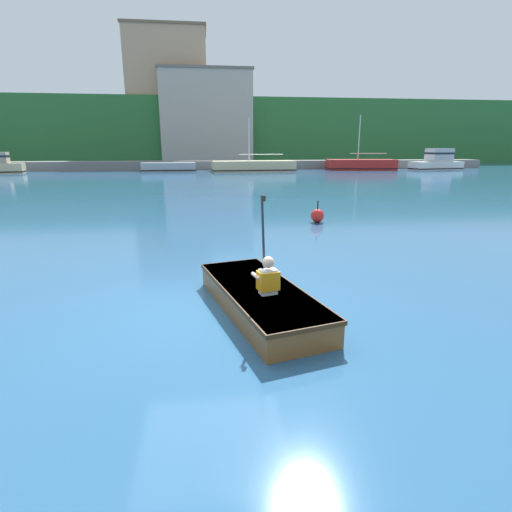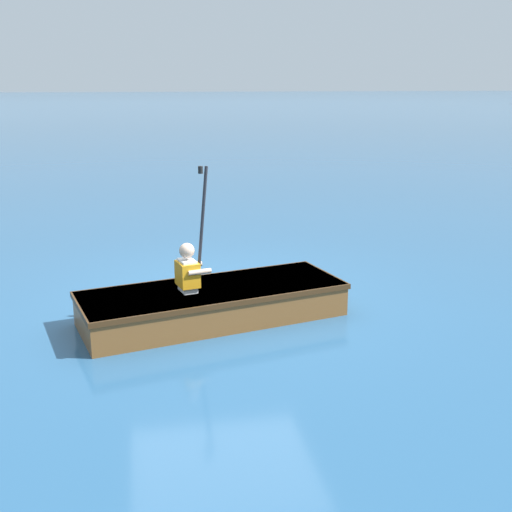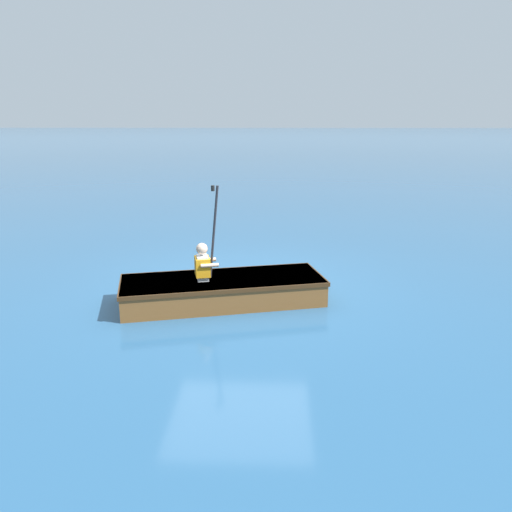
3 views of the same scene
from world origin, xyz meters
name	(u,v)px [view 2 (image 2 of 3)]	position (x,y,z in m)	size (l,w,h in m)	color
ground_plane	(221,297)	(0.00, 0.00, 0.00)	(300.00, 300.00, 0.00)	#28567F
rowboat_foreground	(217,301)	(0.75, -0.15, 0.22)	(1.78, 3.19, 0.38)	brown
person_paddler	(188,269)	(0.83, -0.47, 0.64)	(0.41, 0.40, 1.39)	silver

